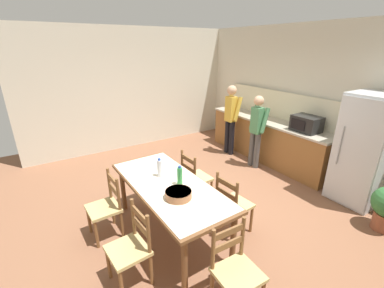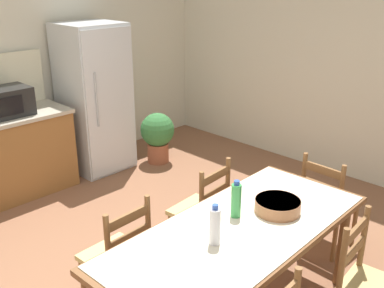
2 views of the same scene
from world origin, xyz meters
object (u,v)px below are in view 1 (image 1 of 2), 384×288
object	(u,v)px
microwave	(306,124)
person_at_counter	(257,128)
refrigerator	(365,150)
chair_side_near_right	(131,248)
chair_side_far_right	(232,204)
person_at_sink	(231,117)
chair_side_far_left	(195,178)
dining_table	(169,189)
bottle_near_centre	(160,168)
bottle_off_centre	(180,176)
chair_side_near_left	(106,207)
serving_bowl	(178,194)
chair_head_end	(236,271)

from	to	relation	value
microwave	person_at_counter	distance (m)	0.95
refrigerator	chair_side_near_right	world-z (taller)	refrigerator
chair_side_far_right	person_at_counter	world-z (taller)	person_at_counter
person_at_sink	person_at_counter	size ratio (longest dim) A/B	1.06
chair_side_far_left	chair_side_near_right	distance (m)	1.71
refrigerator	person_at_counter	xyz separation A→B (m)	(-1.86, -0.50, -0.04)
dining_table	person_at_counter	world-z (taller)	person_at_counter
microwave	person_at_sink	bearing A→B (deg)	-162.81
microwave	bottle_near_centre	world-z (taller)	microwave
dining_table	bottle_near_centre	size ratio (longest dim) A/B	7.53
person_at_sink	person_at_counter	xyz separation A→B (m)	(0.85, -0.02, -0.05)
refrigerator	bottle_off_centre	world-z (taller)	refrigerator
chair_side_far_left	chair_side_far_right	size ratio (longest dim) A/B	1.00
chair_side_near_left	chair_side_far_right	distance (m)	1.72
microwave	dining_table	distance (m)	3.08
chair_side_far_right	dining_table	bearing A→B (deg)	54.44
refrigerator	serving_bowl	world-z (taller)	refrigerator
chair_side_far_left	person_at_sink	world-z (taller)	person_at_sink
bottle_near_centre	person_at_sink	xyz separation A→B (m)	(-1.52, 2.56, 0.01)
serving_bowl	chair_side_far_right	bearing A→B (deg)	84.12
chair_side_far_right	chair_head_end	bearing A→B (deg)	135.67
chair_side_far_left	chair_side_far_right	xyz separation A→B (m)	(0.91, 0.02, 0.00)
chair_side_far_left	chair_side_far_right	bearing A→B (deg)	178.92
bottle_near_centre	chair_side_near_right	distance (m)	1.11
serving_bowl	chair_side_near_right	size ratio (longest dim) A/B	0.35
person_at_sink	bottle_near_centre	bearing A→B (deg)	-149.36
refrigerator	chair_head_end	distance (m)	3.05
serving_bowl	bottle_near_centre	bearing A→B (deg)	175.32
bottle_near_centre	chair_side_far_left	bearing A→B (deg)	106.89
bottle_near_centre	chair_side_far_right	bearing A→B (deg)	47.39
refrigerator	microwave	world-z (taller)	refrigerator
chair_side_far_right	chair_head_end	world-z (taller)	same
bottle_near_centre	chair_side_far_left	xyz separation A→B (m)	(-0.22, 0.72, -0.47)
bottle_near_centre	chair_side_near_left	bearing A→B (deg)	-103.98
chair_side_near_right	chair_side_near_left	world-z (taller)	same
chair_side_near_right	chair_side_near_left	bearing A→B (deg)	176.81
dining_table	serving_bowl	bearing A→B (deg)	-9.03
chair_side_near_right	chair_head_end	distance (m)	1.12
chair_side_far_right	bottle_off_centre	bearing A→B (deg)	56.65
dining_table	chair_side_far_right	world-z (taller)	chair_side_far_right
refrigerator	person_at_counter	distance (m)	1.92
bottle_near_centre	person_at_counter	xyz separation A→B (m)	(-0.67, 2.54, -0.04)
chair_side_far_left	bottle_near_centre	bearing A→B (deg)	104.30
bottle_near_centre	serving_bowl	size ratio (longest dim) A/B	0.84
refrigerator	chair_side_near_left	bearing A→B (deg)	-109.96
microwave	chair_side_near_left	xyz separation A→B (m)	(-0.28, -3.79, -0.63)
chair_side_near_right	chair_head_end	bearing A→B (deg)	37.59
chair_side_near_right	person_at_counter	distance (m)	3.56
chair_side_near_left	chair_head_end	bearing A→B (deg)	21.52
bottle_off_centre	chair_head_end	world-z (taller)	bottle_off_centre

